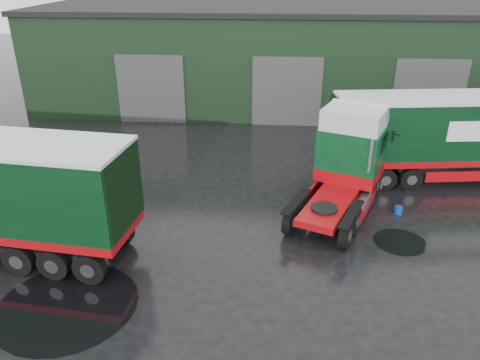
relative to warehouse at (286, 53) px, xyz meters
The scene contains 9 objects.
ground 20.35m from the warehouse, 95.71° to the right, with size 100.00×100.00×0.00m, color black.
warehouse is the anchor object (origin of this frame).
hero_tractor 16.90m from the warehouse, 83.87° to the right, with size 2.62×6.18×3.84m, color #0A3C1C, non-canonical shape.
lorry_right 15.10m from the warehouse, 59.79° to the right, with size 2.51×14.51×3.81m, color silver, non-canonical shape.
wash_bucket 17.37m from the warehouse, 75.61° to the right, with size 0.31×0.31×0.29m, color #0737A1.
tree_back_a 12.90m from the warehouse, 128.66° to the left, with size 4.40×4.40×9.50m, color black, non-canonical shape.
tree_back_b 12.82m from the warehouse, 51.34° to the left, with size 4.40×4.40×7.50m, color black, non-canonical shape.
puddle_0 23.84m from the warehouse, 105.56° to the right, with size 3.99×3.99×0.01m, color black.
puddle_1 19.29m from the warehouse, 78.31° to the right, with size 1.79×1.79×0.01m, color black.
Camera 1 is at (1.38, -12.85, 8.86)m, focal length 35.00 mm.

